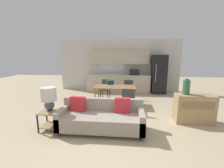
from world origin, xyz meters
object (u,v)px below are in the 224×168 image
(dining_chair_far_right, at_px, (128,89))
(vase, at_px, (186,87))
(dining_table, at_px, (115,88))
(couch, at_px, (102,118))
(dining_chair_near_right, at_px, (128,98))
(laptop, at_px, (111,84))
(side_table, at_px, (50,117))
(table_lamp, at_px, (49,97))
(dining_chair_far_left, at_px, (106,88))
(refrigerator, at_px, (159,74))
(credenza, at_px, (194,109))

(dining_chair_far_right, bearing_deg, vase, -47.97)
(dining_table, bearing_deg, couch, -95.43)
(dining_chair_near_right, relative_size, laptop, 2.08)
(side_table, xyz_separation_m, table_lamp, (-0.00, 0.04, 0.54))
(dining_chair_far_left, bearing_deg, refrigerator, 35.12)
(side_table, distance_m, dining_chair_near_right, 2.49)
(side_table, height_order, laptop, laptop)
(side_table, relative_size, credenza, 0.48)
(refrigerator, distance_m, dining_table, 2.90)
(dining_chair_far_left, distance_m, laptop, 0.76)
(credenza, bearing_deg, table_lamp, -168.81)
(laptop, bearing_deg, dining_chair_far_right, 12.95)
(refrigerator, relative_size, dining_chair_near_right, 2.30)
(couch, bearing_deg, laptop, 89.58)
(refrigerator, height_order, table_lamp, refrigerator)
(refrigerator, xyz_separation_m, dining_chair_near_right, (-1.53, -2.79, -0.48))
(refrigerator, xyz_separation_m, table_lamp, (-3.57, -4.17, -0.08))
(side_table, distance_m, dining_chair_far_left, 3.13)
(refrigerator, bearing_deg, dining_chair_far_left, -153.44)
(couch, height_order, vase, vase)
(refrigerator, bearing_deg, vase, -88.53)
(vase, height_order, dining_chair_far_left, vase)
(refrigerator, xyz_separation_m, vase, (0.09, -3.36, 0.07))
(side_table, bearing_deg, table_lamp, 96.42)
(credenza, height_order, laptop, laptop)
(dining_chair_far_right, bearing_deg, couch, -100.23)
(couch, relative_size, laptop, 5.34)
(refrigerator, bearing_deg, dining_chair_near_right, -118.76)
(table_lamp, bearing_deg, laptop, 59.05)
(dining_table, xyz_separation_m, dining_chair_far_right, (0.51, 0.74, -0.18))
(vase, bearing_deg, laptop, 147.27)
(side_table, xyz_separation_m, credenza, (3.91, 0.81, 0.07))
(dining_table, relative_size, dining_chair_far_right, 1.89)
(table_lamp, distance_m, credenza, 4.02)
(refrigerator, xyz_separation_m, dining_chair_far_left, (-2.52, -1.26, -0.48))
(dining_chair_far_left, bearing_deg, laptop, -54.71)
(table_lamp, bearing_deg, couch, 2.68)
(table_lamp, xyz_separation_m, laptop, (1.37, 2.28, -0.10))
(credenza, bearing_deg, couch, -164.50)
(credenza, height_order, dining_chair_near_right, dining_chair_near_right)
(dining_table, relative_size, vase, 3.55)
(refrigerator, relative_size, table_lamp, 3.11)
(refrigerator, height_order, dining_chair_near_right, refrigerator)
(dining_chair_near_right, bearing_deg, credenza, 165.72)
(couch, distance_m, side_table, 1.35)
(table_lamp, xyz_separation_m, dining_chair_far_left, (1.05, 2.91, -0.39))
(dining_table, distance_m, vase, 2.52)
(table_lamp, relative_size, laptop, 1.54)
(vase, bearing_deg, couch, -162.23)
(laptop, bearing_deg, couch, -117.35)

